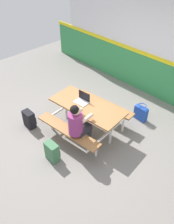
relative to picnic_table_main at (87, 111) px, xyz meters
name	(u,v)px	position (x,y,z in m)	size (l,w,h in m)	color
ground_plane	(89,132)	(0.08, 0.00, -0.58)	(10.00, 10.00, 0.02)	gray
accent_backdrop	(156,53)	(0.08, 2.43, 0.67)	(8.00, 0.14, 2.60)	#338C4C
picnic_table_main	(87,111)	(0.00, 0.00, 0.00)	(1.79, 1.71, 0.74)	#9E6B3D
student_nearer	(78,123)	(0.29, -0.53, 0.13)	(0.39, 0.54, 1.21)	#2D2D38
laptop_silver	(82,100)	(-0.17, 0.02, 0.21)	(0.34, 0.25, 0.22)	silver
backpack_dark	(52,152)	(0.15, -1.14, -0.36)	(0.30, 0.22, 0.44)	#3F724C
tote_bag_bright	(141,113)	(0.63, 1.27, -0.38)	(0.34, 0.21, 0.43)	#1E47B2
satchel_spare	(29,119)	(-1.06, -0.91, -0.36)	(0.30, 0.22, 0.44)	black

